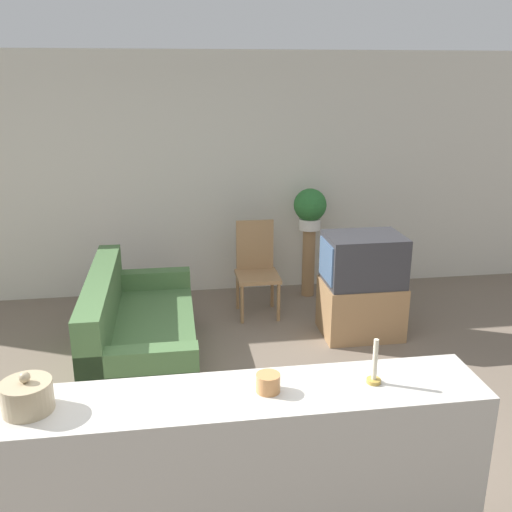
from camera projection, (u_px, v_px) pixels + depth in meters
name	position (u px, v px, depth m)	size (l,w,h in m)	color
ground_plane	(223.00, 485.00, 3.57)	(14.00, 14.00, 0.00)	#756656
wall_back	(193.00, 177.00, 6.38)	(9.00, 0.06, 2.70)	beige
couch	(138.00, 337.00, 4.90)	(0.87, 1.84, 0.86)	#476B3D
tv_stand	(361.00, 308.00, 5.57)	(0.75, 0.57, 0.53)	#9E754C
television	(363.00, 259.00, 5.42)	(0.73, 0.54, 0.48)	#333338
wooden_chair	(256.00, 265.00, 6.01)	(0.44, 0.44, 0.99)	#9E754C
plant_stand	(308.00, 262.00, 6.51)	(0.14, 0.14, 0.79)	#9E754C
potted_plant	(310.00, 207.00, 6.32)	(0.37, 0.37, 0.46)	white
foreground_counter	(234.00, 486.00, 2.81)	(2.43, 0.44, 1.04)	beige
decorative_bowl	(27.00, 396.00, 2.50)	(0.22, 0.22, 0.19)	tan
candle_jar	(268.00, 383.00, 2.66)	(0.11, 0.11, 0.09)	#C6844C
candlestick	(374.00, 369.00, 2.72)	(0.07, 0.07, 0.23)	#B7933D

